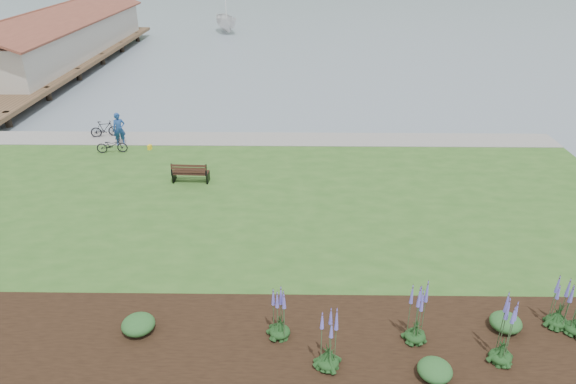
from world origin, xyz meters
name	(u,v)px	position (x,y,z in m)	size (l,w,h in m)	color
ground	(253,200)	(0.00, 0.00, 0.00)	(600.00, 600.00, 0.00)	slate
lawn	(250,217)	(0.00, -2.00, 0.20)	(34.00, 20.00, 0.40)	#2D571E
shoreline_path	(262,139)	(0.00, 6.90, 0.42)	(34.00, 2.20, 0.03)	gray
garden_bed	(331,343)	(3.00, -9.80, 0.42)	(24.00, 4.40, 0.04)	black
pier_pavilion	(60,37)	(-20.00, 27.52, 2.64)	(8.00, 36.00, 5.40)	#4C3826
park_bench	(190,172)	(-3.06, 1.00, 0.92)	(1.74, 0.77, 1.06)	black
person	(119,126)	(-7.92, 5.91, 1.49)	(0.79, 0.55, 2.19)	navy
bicycle_a	(112,145)	(-8.03, 4.74, 0.83)	(1.65, 0.57, 0.86)	black
bicycle_b	(105,129)	(-9.24, 7.20, 0.88)	(1.61, 0.46, 0.97)	black
sailboat	(227,33)	(-6.81, 46.32, 0.00)	(9.82, 9.99, 25.88)	silver
pannier	(150,147)	(-6.13, 5.23, 0.53)	(0.16, 0.25, 0.27)	yellow
echium_0	(329,341)	(2.86, -10.74, 1.34)	(0.62, 0.62, 2.20)	#133514
echium_1	(418,312)	(5.45, -9.67, 1.48)	(0.62, 0.62, 2.39)	#133514
echium_2	(506,334)	(7.65, -10.46, 1.39)	(0.62, 0.62, 2.31)	#133514
echium_4	(280,313)	(1.51, -9.55, 1.30)	(0.62, 0.62, 2.03)	#133514
echium_5	(561,305)	(9.86, -8.98, 1.22)	(0.62, 0.62, 1.86)	#133514
shrub_0	(138,324)	(-2.69, -9.41, 0.69)	(0.99, 0.99, 0.50)	#1E4C21
shrub_1	(435,370)	(5.69, -11.06, 0.67)	(0.93, 0.93, 0.47)	#1E4C21
shrub_2	(506,322)	(8.26, -9.15, 0.68)	(0.94, 0.94, 0.47)	#1E4C21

